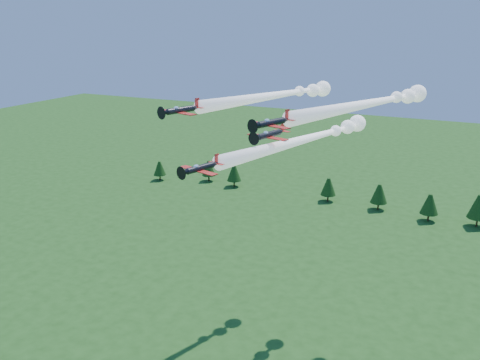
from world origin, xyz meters
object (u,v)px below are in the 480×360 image
at_px(plane_left, 278,95).
at_px(plane_right, 373,103).
at_px(plane_lead, 310,138).
at_px(plane_slot, 269,135).

relative_size(plane_left, plane_right, 0.98).
height_order(plane_lead, plane_slot, plane_slot).
bearing_deg(plane_slot, plane_right, 57.07).
bearing_deg(plane_left, plane_lead, -22.45).
distance_m(plane_right, plane_slot, 21.51).
height_order(plane_left, plane_slot, plane_left).
bearing_deg(plane_right, plane_slot, -117.43).
bearing_deg(plane_lead, plane_left, 156.11).
bearing_deg(plane_slot, plane_lead, 83.31).
distance_m(plane_left, plane_slot, 21.52).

